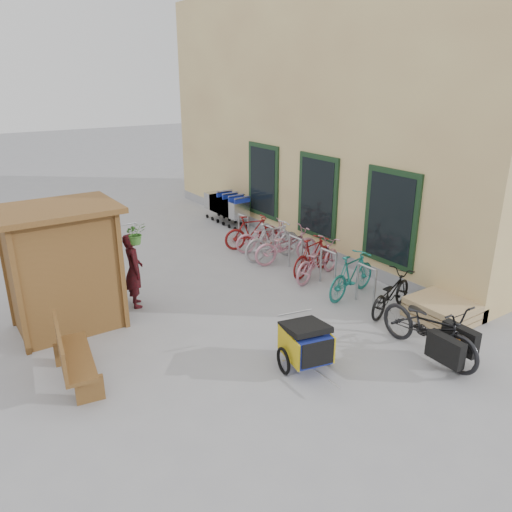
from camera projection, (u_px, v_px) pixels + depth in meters
ground at (278, 333)px, 9.51m from camera, size 80.00×80.00×0.00m
building at (363, 114)px, 15.22m from camera, size 6.07×13.00×7.00m
kiosk at (57, 252)px, 9.17m from camera, size 2.49×1.65×2.40m
bike_rack at (296, 250)px, 12.41m from camera, size 0.05×5.35×0.86m
pallet_stack at (441, 310)px, 9.92m from camera, size 1.00×1.20×0.40m
bench at (70, 355)px, 7.78m from camera, size 0.70×1.62×0.99m
shopping_carts at (226, 205)px, 16.26m from camera, size 0.60×2.01×1.07m
child_trailer at (306, 342)px, 8.23m from camera, size 0.94×1.50×0.86m
cargo_bike at (431, 328)px, 8.57m from camera, size 0.80×2.07×1.07m
person_kiosk at (134, 270)px, 10.37m from camera, size 0.49×0.65×1.60m
bike_0 at (391, 293)px, 10.22m from camera, size 1.68×0.97×0.84m
bike_1 at (352, 275)px, 10.92m from camera, size 1.72×0.81×1.00m
bike_2 at (318, 260)px, 11.90m from camera, size 1.85×1.08×0.92m
bike_3 at (313, 256)px, 12.14m from camera, size 1.62×0.83×0.94m
bike_4 at (286, 245)px, 12.88m from camera, size 1.88×0.93×0.95m
bike_5 at (273, 241)px, 13.11m from camera, size 1.73×0.52×1.03m
bike_6 at (265, 236)px, 13.71m from camera, size 1.75×1.04×0.87m
bike_7 at (252, 232)px, 13.96m from camera, size 1.66×0.82×0.96m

